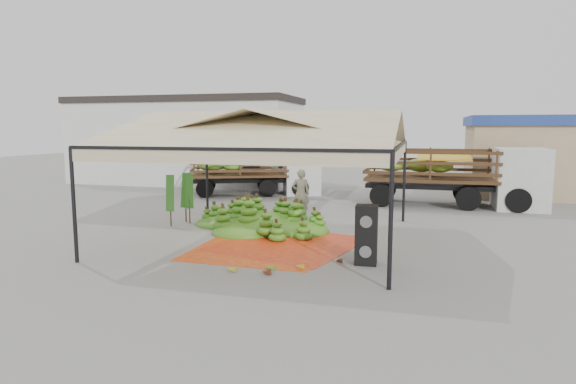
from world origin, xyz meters
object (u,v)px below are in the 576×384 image
(speaker_stack, at_px, (366,235))
(vendor, at_px, (301,194))
(banana_heap, at_px, (262,213))
(truck_left, at_px, (261,168))
(truck_right, at_px, (460,170))

(speaker_stack, xyz_separation_m, vendor, (-3.17, 5.77, 0.19))
(banana_heap, relative_size, truck_left, 0.74)
(vendor, distance_m, truck_left, 7.14)
(speaker_stack, relative_size, truck_right, 0.20)
(vendor, relative_size, truck_left, 0.27)
(speaker_stack, xyz_separation_m, truck_right, (2.97, 10.53, 0.85))
(truck_right, bearing_deg, banana_heap, -134.29)
(vendor, bearing_deg, truck_left, -77.44)
(truck_left, xyz_separation_m, truck_right, (9.82, -1.35, 0.21))
(speaker_stack, bearing_deg, vendor, 116.27)
(vendor, relative_size, truck_right, 0.25)
(banana_heap, height_order, speaker_stack, speaker_stack)
(speaker_stack, height_order, truck_right, truck_right)
(vendor, xyz_separation_m, truck_right, (6.14, 4.76, 0.66))
(banana_heap, xyz_separation_m, truck_right, (6.95, 7.04, 1.06))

